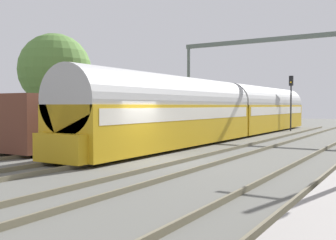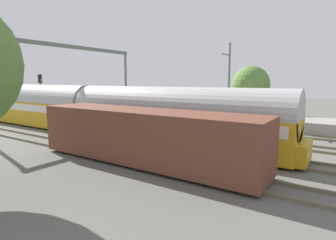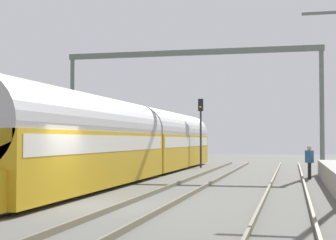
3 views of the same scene
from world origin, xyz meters
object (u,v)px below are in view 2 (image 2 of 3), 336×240
passenger_train (89,110)px  person_crossing (156,111)px  freight_car (144,136)px  catenary_gantry (69,65)px  railway_signal_far (41,91)px

passenger_train → person_crossing: size_ratio=18.99×
freight_car → catenary_gantry: bearing=66.6°
freight_car → catenary_gantry: size_ratio=0.78×
freight_car → person_crossing: size_ratio=7.51×
freight_car → person_crossing: 16.18m
railway_signal_far → catenary_gantry: 5.53m
catenary_gantry → railway_signal_far: bearing=91.6°
freight_car → catenary_gantry: catenary_gantry is taller
freight_car → railway_signal_far: (6.03, 19.08, 1.75)m
person_crossing → railway_signal_far: railway_signal_far is taller
railway_signal_far → person_crossing: bearing=-53.7°
person_crossing → catenary_gantry: size_ratio=0.10×
passenger_train → railway_signal_far: 10.19m
railway_signal_far → passenger_train: bearing=-100.9°
person_crossing → railway_signal_far: 12.64m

